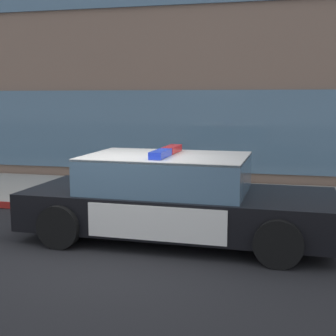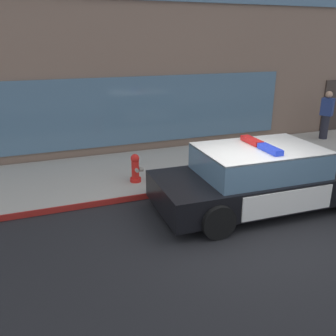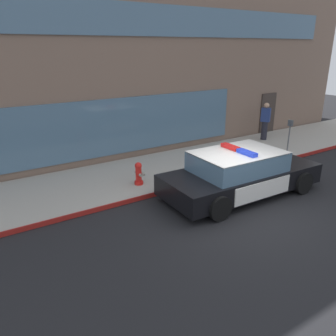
# 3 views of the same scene
# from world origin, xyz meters

# --- Properties ---
(ground) EXTENTS (48.00, 48.00, 0.00)m
(ground) POSITION_xyz_m (0.00, 0.00, 0.00)
(ground) COLOR black
(sidewalk) EXTENTS (48.00, 3.38, 0.15)m
(sidewalk) POSITION_xyz_m (0.00, 3.55, 0.07)
(sidewalk) COLOR #A39E93
(sidewalk) RESTS_ON ground
(curb_red_paint) EXTENTS (28.80, 0.04, 0.14)m
(curb_red_paint) POSITION_xyz_m (0.00, 1.85, 0.08)
(curb_red_paint) COLOR maroon
(curb_red_paint) RESTS_ON ground
(storefront_building) EXTENTS (23.71, 8.45, 7.18)m
(storefront_building) POSITION_xyz_m (0.13, 9.47, 3.59)
(storefront_building) COLOR #7A6051
(storefront_building) RESTS_ON ground
(police_cruiser) EXTENTS (5.03, 2.28, 1.49)m
(police_cruiser) POSITION_xyz_m (0.83, 0.61, 0.68)
(police_cruiser) COLOR black
(police_cruiser) RESTS_ON ground
(fire_hydrant) EXTENTS (0.34, 0.39, 0.73)m
(fire_hydrant) POSITION_xyz_m (-1.52, 2.66, 0.50)
(fire_hydrant) COLOR red
(fire_hydrant) RESTS_ON sidewalk
(pedestrian_on_sidewalk) EXTENTS (0.43, 0.48, 1.71)m
(pedestrian_on_sidewalk) POSITION_xyz_m (6.02, 4.31, 1.01)
(pedestrian_on_sidewalk) COLOR #23232D
(pedestrian_on_sidewalk) RESTS_ON sidewalk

